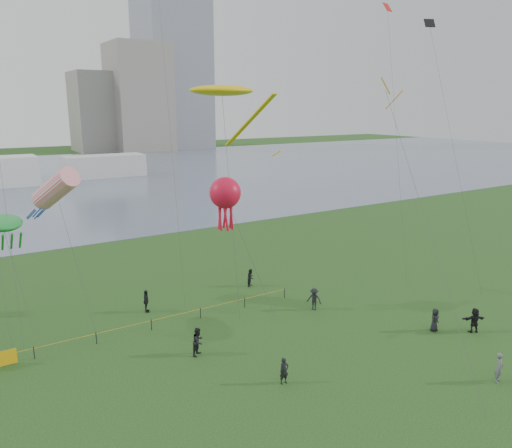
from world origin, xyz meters
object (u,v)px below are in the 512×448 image
kite_flyer (499,368)px  kite_octopus (225,194)px  kite_stingray (223,91)px  fence (64,344)px

kite_flyer → kite_octopus: (-8.39, 18.17, 8.60)m
kite_flyer → kite_stingray: (-6.30, 22.18, 16.32)m
fence → kite_flyer: (21.04, -17.81, 0.37)m
fence → kite_flyer: bearing=-40.2°
kite_stingray → kite_octopus: (-2.09, -4.01, -7.72)m
kite_flyer → fence: bearing=114.8°
kite_flyer → kite_stingray: bearing=80.9°
kite_stingray → kite_octopus: kite_stingray is taller
kite_stingray → kite_octopus: size_ratio=1.64×
kite_octopus → fence: bearing=-178.2°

